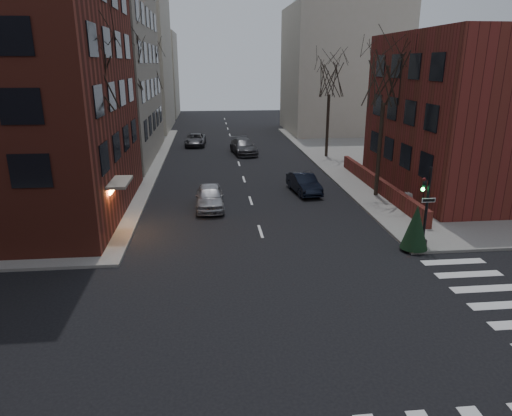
# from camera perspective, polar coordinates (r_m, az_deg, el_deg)

# --- Properties ---
(ground) EXTENTS (160.00, 160.00, 0.00)m
(ground) POSITION_cam_1_polar(r_m,az_deg,el_deg) (14.96, 6.01, -19.24)
(ground) COLOR black
(ground) RESTS_ON ground
(building_left_tan) EXTENTS (18.00, 18.00, 28.00)m
(building_left_tan) POSITION_cam_1_polar(r_m,az_deg,el_deg) (48.13, -25.11, 22.15)
(building_left_tan) COLOR gray
(building_left_tan) RESTS_ON ground
(building_right_brick) EXTENTS (12.00, 14.00, 11.00)m
(building_right_brick) POSITION_cam_1_polar(r_m,az_deg,el_deg) (36.35, 26.49, 10.40)
(building_right_brick) COLOR maroon
(building_right_brick) RESTS_ON ground
(low_wall_right) EXTENTS (0.35, 16.00, 1.00)m
(low_wall_right) POSITION_cam_1_polar(r_m,az_deg,el_deg) (33.97, 15.01, 2.90)
(low_wall_right) COLOR maroon
(low_wall_right) RESTS_ON sidewalk_far_right
(building_distant_la) EXTENTS (14.00, 16.00, 18.00)m
(building_distant_la) POSITION_cam_1_polar(r_m,az_deg,el_deg) (67.80, -17.10, 16.97)
(building_distant_la) COLOR #B9AE9D
(building_distant_la) RESTS_ON ground
(building_distant_ra) EXTENTS (14.00, 14.00, 16.00)m
(building_distant_ra) POSITION_cam_1_polar(r_m,az_deg,el_deg) (64.17, 10.57, 16.53)
(building_distant_ra) COLOR #B9AE9D
(building_distant_ra) RESTS_ON ground
(building_distant_lb) EXTENTS (10.00, 12.00, 14.00)m
(building_distant_lb) POSITION_cam_1_polar(r_m,az_deg,el_deg) (84.33, -13.42, 15.88)
(building_distant_lb) COLOR #B9AE9D
(building_distant_lb) RESTS_ON ground
(traffic_signal) EXTENTS (0.76, 0.44, 4.00)m
(traffic_signal) POSITION_cam_1_polar(r_m,az_deg,el_deg) (24.29, 20.37, -0.35)
(traffic_signal) COLOR black
(traffic_signal) RESTS_ON sidewalk_far_right
(tree_left_a) EXTENTS (4.18, 4.18, 10.26)m
(tree_left_a) POSITION_cam_1_polar(r_m,az_deg,el_deg) (26.40, -20.03, 15.59)
(tree_left_a) COLOR #2D231C
(tree_left_a) RESTS_ON sidewalk_far_left
(tree_left_b) EXTENTS (4.40, 4.40, 10.80)m
(tree_left_b) POSITION_cam_1_polar(r_m,az_deg,el_deg) (38.17, -15.80, 16.97)
(tree_left_b) COLOR #2D231C
(tree_left_b) RESTS_ON sidewalk_far_left
(tree_left_c) EXTENTS (3.96, 3.96, 9.72)m
(tree_left_c) POSITION_cam_1_polar(r_m,az_deg,el_deg) (52.04, -13.15, 16.21)
(tree_left_c) COLOR #2D231C
(tree_left_c) RESTS_ON sidewalk_far_left
(tree_right_a) EXTENTS (3.96, 3.96, 9.72)m
(tree_right_a) POSITION_cam_1_polar(r_m,az_deg,el_deg) (31.83, 15.86, 15.36)
(tree_right_a) COLOR #2D231C
(tree_right_a) RESTS_ON sidewalk_far_right
(tree_right_b) EXTENTS (3.74, 3.74, 9.18)m
(tree_right_b) POSITION_cam_1_polar(r_m,az_deg,el_deg) (45.18, 9.20, 15.71)
(tree_right_b) COLOR #2D231C
(tree_right_b) RESTS_ON sidewalk_far_right
(streetlamp_near) EXTENTS (0.36, 0.36, 6.28)m
(streetlamp_near) POSITION_cam_1_polar(r_m,az_deg,el_deg) (34.45, -15.22, 9.18)
(streetlamp_near) COLOR black
(streetlamp_near) RESTS_ON sidewalk_far_left
(streetlamp_far) EXTENTS (0.36, 0.36, 6.28)m
(streetlamp_far) POSITION_cam_1_polar(r_m,az_deg,el_deg) (54.16, -11.97, 12.30)
(streetlamp_far) COLOR black
(streetlamp_far) RESTS_ON sidewalk_far_left
(parked_sedan) EXTENTS (2.00, 4.40, 1.40)m
(parked_sedan) POSITION_cam_1_polar(r_m,az_deg,el_deg) (33.03, 6.01, 3.09)
(parked_sedan) COLOR black
(parked_sedan) RESTS_ON ground
(car_lane_silver) EXTENTS (1.81, 4.46, 1.52)m
(car_lane_silver) POSITION_cam_1_polar(r_m,az_deg,el_deg) (29.45, -5.81, 1.41)
(car_lane_silver) COLOR #A8A8AD
(car_lane_silver) RESTS_ON ground
(car_lane_gray) EXTENTS (2.89, 5.59, 1.55)m
(car_lane_gray) POSITION_cam_1_polar(r_m,az_deg,el_deg) (47.29, -1.57, 7.70)
(car_lane_gray) COLOR #3A3A3F
(car_lane_gray) RESTS_ON ground
(car_lane_far) EXTENTS (2.42, 4.86, 1.32)m
(car_lane_far) POSITION_cam_1_polar(r_m,az_deg,el_deg) (52.68, -7.58, 8.46)
(car_lane_far) COLOR #3F3F44
(car_lane_far) RESTS_ON ground
(sandwich_board) EXTENTS (0.44, 0.56, 0.80)m
(sandwich_board) POSITION_cam_1_polar(r_m,az_deg,el_deg) (31.24, 18.48, 1.12)
(sandwich_board) COLOR silver
(sandwich_board) RESTS_ON sidewalk_far_right
(evergreen_shrub) EXTENTS (1.46, 1.46, 2.24)m
(evergreen_shrub) POSITION_cam_1_polar(r_m,az_deg,el_deg) (23.79, 19.34, -2.23)
(evergreen_shrub) COLOR black
(evergreen_shrub) RESTS_ON sidewalk_far_right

